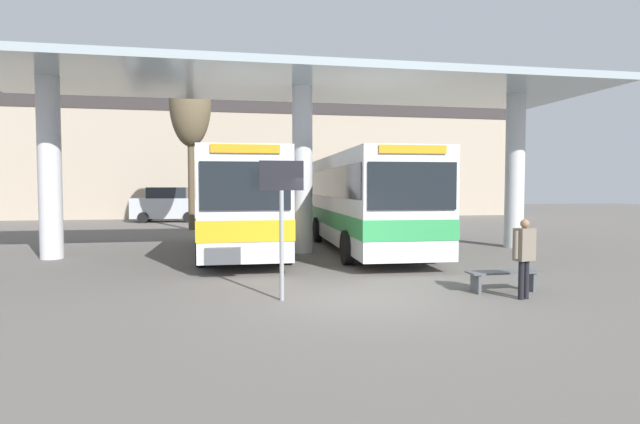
{
  "coord_description": "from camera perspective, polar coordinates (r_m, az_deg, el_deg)",
  "views": [
    {
      "loc": [
        -2.63,
        -9.89,
        2.33
      ],
      "look_at": [
        0.0,
        4.09,
        1.6
      ],
      "focal_mm": 28.0,
      "sensor_mm": 36.0,
      "label": 1
    }
  ],
  "objects": [
    {
      "name": "poplar_tree_behind_left",
      "position": [
        28.01,
        -14.61,
        11.92
      ],
      "size": [
        2.19,
        2.19,
        9.27
      ],
      "color": "brown",
      "rests_on": "ground_plane"
    },
    {
      "name": "townhouse_backdrop",
      "position": [
        37.74,
        -6.68,
        8.35
      ],
      "size": [
        40.0,
        0.58,
        10.15
      ],
      "color": "tan",
      "rests_on": "ground_plane"
    },
    {
      "name": "transit_bus_center_bay",
      "position": [
        18.28,
        5.03,
        1.6
      ],
      "size": [
        3.14,
        10.91,
        3.43
      ],
      "rotation": [
        0.0,
        0.0,
        3.1
      ],
      "color": "silver",
      "rests_on": "ground_plane"
    },
    {
      "name": "pedestrian_waiting",
      "position": [
        11.12,
        22.31,
        -4.09
      ],
      "size": [
        0.6,
        0.37,
        1.66
      ],
      "rotation": [
        0.0,
        0.0,
        0.34
      ],
      "color": "black",
      "rests_on": "ground_plane"
    },
    {
      "name": "transit_bus_left_bay",
      "position": [
        17.87,
        -8.81,
        1.53
      ],
      "size": [
        2.89,
        10.16,
        3.43
      ],
      "rotation": [
        0.0,
        0.0,
        3.12
      ],
      "color": "silver",
      "rests_on": "ground_plane"
    },
    {
      "name": "waiting_bench_near_pillar",
      "position": [
        11.82,
        20.21,
        -6.93
      ],
      "size": [
        1.63,
        0.44,
        0.46
      ],
      "color": "#4C5156",
      "rests_on": "ground_plane"
    },
    {
      "name": "info_sign_platform",
      "position": [
        10.12,
        -4.42,
        1.27
      ],
      "size": [
        0.9,
        0.09,
        2.85
      ],
      "color": "gray",
      "rests_on": "ground_plane"
    },
    {
      "name": "station_canopy",
      "position": [
        17.77,
        -2.04,
        12.48
      ],
      "size": [
        21.36,
        6.33,
        6.03
      ],
      "color": "silver",
      "rests_on": "ground_plane"
    },
    {
      "name": "ground_plane",
      "position": [
        10.49,
        4.19,
        -9.9
      ],
      "size": [
        100.0,
        100.0,
        0.0
      ],
      "primitive_type": "plane",
      "color": "#605B56"
    },
    {
      "name": "parked_car_street",
      "position": [
        34.4,
        -16.97,
        0.75
      ],
      "size": [
        4.66,
        2.15,
        2.27
      ],
      "rotation": [
        0.0,
        0.0,
        -0.05
      ],
      "color": "#B2B7BC",
      "rests_on": "ground_plane"
    }
  ]
}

